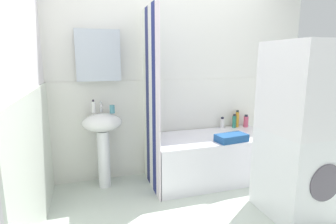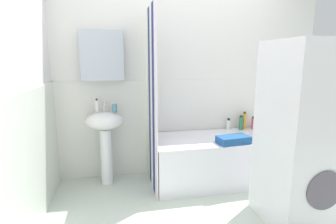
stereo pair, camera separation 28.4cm
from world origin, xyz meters
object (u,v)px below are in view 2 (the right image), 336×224
Objects in this scene: bathtub at (215,159)px; conditioner_bottle at (241,123)px; soap_dispenser at (97,106)px; towel_folded at (233,140)px; body_wash_bottle at (228,124)px; washer_dryer_stack at (302,135)px; toothbrush_cup at (115,108)px; shampoo_bottle at (244,121)px; sink at (105,132)px; lotion_bottle at (254,123)px.

bathtub is 7.83× the size of conditioner_bottle.
towel_folded is (1.47, -0.50, -0.35)m from soap_dispenser.
washer_dryer_stack is at bearing -84.01° from body_wash_bottle.
conditioner_bottle reaches higher than towel_folded.
body_wash_bottle is at bearing 5.37° from toothbrush_cup.
bathtub is 0.92× the size of washer_dryer_stack.
soap_dispenser is 0.66× the size of shampoo_bottle.
sink is 1.80m from shampoo_bottle.
bathtub is (1.36, -0.24, -0.66)m from soap_dispenser.
body_wash_bottle is (1.66, 0.06, -0.32)m from soap_dispenser.
sink reaches higher than body_wash_bottle.
towel_folded is (-0.35, -0.53, -0.05)m from conditioner_bottle.
sink is at bearing 179.06° from toothbrush_cup.
towel_folded is (0.11, -0.25, 0.31)m from bathtub.
lotion_bottle reaches higher than body_wash_bottle.
conditioner_bottle is at bearing 3.67° from toothbrush_cup.
lotion_bottle is 0.48× the size of towel_folded.
soap_dispenser is 2.13m from washer_dryer_stack.
lotion_bottle is 0.11× the size of washer_dryer_stack.
sink is 0.54× the size of washer_dryer_stack.
conditioner_bottle is 0.63m from towel_folded.
body_wash_bottle is (1.46, 0.14, -0.30)m from toothbrush_cup.
toothbrush_cup is at bearing -174.63° from body_wash_bottle.
bathtub is 0.64m from conditioner_bottle.
soap_dispenser is at bearing -179.33° from lotion_bottle.
toothbrush_cup is 0.26× the size of towel_folded.
towel_folded is (1.27, -0.42, -0.32)m from toothbrush_cup.
sink is at bearing -42.17° from soap_dispenser.
lotion_bottle is 0.13m from shampoo_bottle.
soap_dispenser is 1.00× the size of body_wash_bottle.
towel_folded is (-0.19, -0.56, -0.03)m from body_wash_bottle.
bathtub is at bearing 113.34° from towel_folded.
shampoo_bottle is 0.65× the size of towel_folded.
conditioner_bottle is (-0.06, -0.03, -0.02)m from shampoo_bottle.
toothbrush_cup is at bearing -176.82° from lotion_bottle.
conditioner_bottle is at bearing -157.09° from shampoo_bottle.
washer_dryer_stack is (0.32, -0.66, 0.22)m from towel_folded.
toothbrush_cup is at bearing -0.94° from sink.
bathtub is at bearing -134.42° from body_wash_bottle.
toothbrush_cup is (0.12, -0.00, 0.27)m from sink.
sink is 3.71× the size of shampoo_bottle.
toothbrush_cup reaches higher than bathtub.
shampoo_bottle is 1.53× the size of body_wash_bottle.
conditioner_bottle is (-0.18, 0.00, 0.01)m from lotion_bottle.
towel_folded is at bearing -123.71° from conditioner_bottle.
soap_dispenser is 0.90× the size of lotion_bottle.
toothbrush_cup is at bearing -176.33° from conditioner_bottle.
sink is 9.51× the size of toothbrush_cup.
washer_dryer_stack is at bearing -34.40° from toothbrush_cup.
soap_dispenser is 0.10× the size of bathtub.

